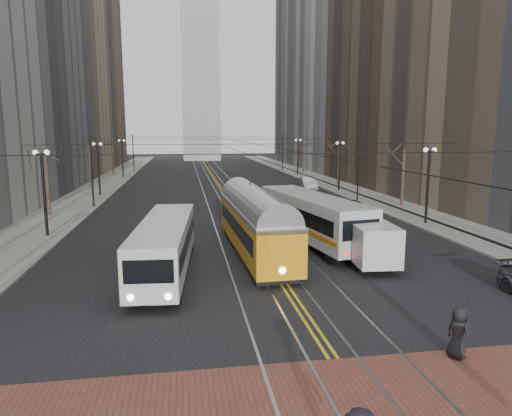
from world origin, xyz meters
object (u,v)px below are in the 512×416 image
object	(u,v)px
rear_bus	(311,219)
sedan_grey	(354,208)
transit_bus	(165,248)
cargo_van	(366,242)
sedan_silver	(309,183)
clock_tower	(199,9)
streetcar	(255,228)
pedestrian_a	(458,333)

from	to	relation	value
rear_bus	sedan_grey	xyz separation A→B (m)	(6.01, 8.13, -0.81)
transit_bus	cargo_van	xyz separation A→B (m)	(10.60, 0.18, -0.16)
transit_bus	rear_bus	world-z (taller)	rear_bus
sedan_silver	cargo_van	bearing A→B (deg)	-92.12
rear_bus	sedan_grey	bearing A→B (deg)	43.56
cargo_van	clock_tower	bearing A→B (deg)	97.23
clock_tower	streetcar	size ratio (longest dim) A/B	5.18
streetcar	pedestrian_a	size ratio (longest dim) A/B	7.72
rear_bus	sedan_silver	size ratio (longest dim) A/B	2.43
clock_tower	sedan_grey	bearing A→B (deg)	-83.24
sedan_grey	pedestrian_a	world-z (taller)	pedestrian_a
rear_bus	pedestrian_a	bearing A→B (deg)	-98.42
sedan_silver	streetcar	bearing A→B (deg)	-103.68
transit_bus	sedan_grey	world-z (taller)	transit_bus
sedan_grey	pedestrian_a	size ratio (longest dim) A/B	2.54
transit_bus	pedestrian_a	distance (m)	13.87
streetcar	sedan_silver	distance (m)	30.07
transit_bus	streetcar	distance (m)	5.95
rear_bus	cargo_van	size ratio (longest dim) A/B	2.17
clock_tower	sedan_grey	distance (m)	87.93
cargo_van	sedan_silver	xyz separation A→B (m)	(5.41, 30.99, -0.40)
cargo_van	sedan_silver	world-z (taller)	cargo_van
transit_bus	sedan_silver	size ratio (longest dim) A/B	2.24
sedan_silver	clock_tower	bearing A→B (deg)	107.38
clock_tower	pedestrian_a	bearing A→B (deg)	-87.85
streetcar	rear_bus	distance (m)	4.44
transit_bus	pedestrian_a	world-z (taller)	transit_bus
cargo_van	sedan_silver	bearing A→B (deg)	84.20
pedestrian_a	clock_tower	bearing A→B (deg)	-18.06
streetcar	cargo_van	xyz separation A→B (m)	(5.59, -3.01, -0.31)
pedestrian_a	sedan_silver	bearing A→B (deg)	-29.30
rear_bus	transit_bus	bearing A→B (deg)	-160.00
streetcar	rear_bus	size ratio (longest dim) A/B	1.09
streetcar	sedan_silver	xyz separation A→B (m)	(11.00, 27.98, -0.71)
clock_tower	pedestrian_a	distance (m)	109.36
clock_tower	rear_bus	xyz separation A→B (m)	(3.47, -88.12, -34.44)
clock_tower	streetcar	bearing A→B (deg)	-90.32
streetcar	cargo_van	world-z (taller)	streetcar
streetcar	sedan_grey	world-z (taller)	streetcar
streetcar	sedan_silver	size ratio (longest dim) A/B	2.64
streetcar	clock_tower	bearing A→B (deg)	87.34
streetcar	sedan_grey	bearing A→B (deg)	43.03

